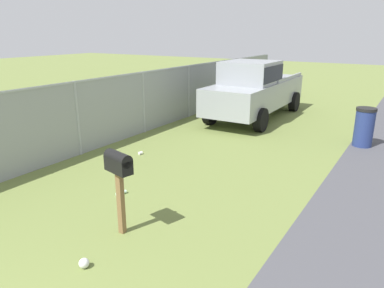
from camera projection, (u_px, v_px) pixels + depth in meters
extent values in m
cube|color=brown|center=(121.00, 203.00, 5.62)|extent=(0.09, 0.09, 1.03)
cube|color=black|center=(118.00, 165.00, 5.43)|extent=(0.31, 0.52, 0.22)
cylinder|color=black|center=(118.00, 158.00, 5.40)|extent=(0.31, 0.52, 0.20)
cube|color=red|center=(123.00, 159.00, 5.50)|extent=(0.02, 0.04, 0.18)
cube|color=#93999E|center=(256.00, 94.00, 13.28)|extent=(5.58, 1.91, 0.90)
cube|color=#93999E|center=(250.00, 72.00, 12.49)|extent=(1.91, 1.71, 0.76)
cube|color=black|center=(250.00, 72.00, 12.49)|extent=(1.86, 1.74, 0.53)
cube|color=#93999E|center=(290.00, 78.00, 13.71)|extent=(2.89, 0.12, 0.12)
cube|color=#93999E|center=(249.00, 75.00, 14.54)|extent=(2.89, 0.12, 0.12)
cylinder|color=black|center=(261.00, 120.00, 11.48)|extent=(0.76, 0.27, 0.76)
cylinder|color=black|center=(210.00, 113.00, 12.38)|extent=(0.76, 0.27, 0.76)
cylinder|color=black|center=(294.00, 102.00, 14.47)|extent=(0.76, 0.27, 0.76)
cylinder|color=black|center=(252.00, 97.00, 15.37)|extent=(0.76, 0.27, 0.76)
cylinder|color=navy|center=(364.00, 129.00, 9.97)|extent=(0.51, 0.51, 1.00)
cylinder|color=black|center=(367.00, 109.00, 9.81)|extent=(0.53, 0.53, 0.08)
cylinder|color=#9EA3A8|center=(78.00, 119.00, 9.14)|extent=(0.07, 0.07, 1.90)
cylinder|color=#9EA3A8|center=(143.00, 102.00, 11.24)|extent=(0.07, 0.07, 1.90)
cylinder|color=#9EA3A8|center=(189.00, 91.00, 13.34)|extent=(0.07, 0.07, 1.90)
cylinder|color=#9EA3A8|center=(222.00, 83.00, 15.44)|extent=(0.07, 0.07, 1.90)
cylinder|color=#9EA3A8|center=(247.00, 77.00, 17.54)|extent=(0.07, 0.07, 1.90)
cylinder|color=#9EA3A8|center=(266.00, 72.00, 19.65)|extent=(0.07, 0.07, 1.90)
cube|color=#9EA3A8|center=(167.00, 69.00, 12.02)|extent=(18.19, 0.04, 0.04)
cube|color=gray|center=(168.00, 96.00, 12.29)|extent=(18.19, 0.01, 1.90)
cylinder|color=#B2D8BF|center=(121.00, 193.00, 7.09)|extent=(0.23, 0.13, 0.07)
cylinder|color=white|center=(140.00, 153.00, 9.40)|extent=(0.12, 0.10, 0.08)
sphere|color=silver|center=(84.00, 263.00, 4.88)|extent=(0.14, 0.14, 0.14)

